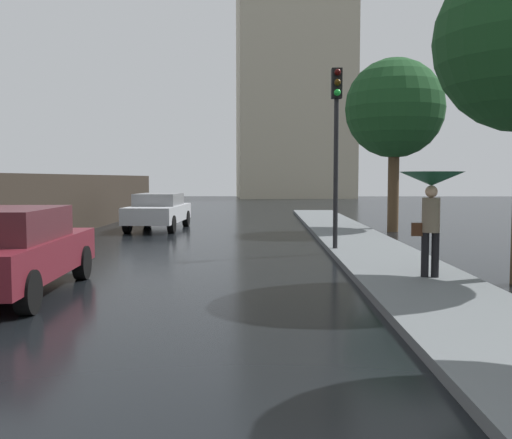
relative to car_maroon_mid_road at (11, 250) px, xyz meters
name	(u,v)px	position (x,y,z in m)	size (l,w,h in m)	color
car_maroon_mid_road	(11,250)	(0.00, 0.00, 0.00)	(1.90, 4.53, 1.45)	maroon
car_silver_far_ahead	(159,210)	(0.19, 12.55, -0.04)	(1.95, 4.60, 1.36)	#B2B5BA
pedestrian_with_umbrella_near	(431,190)	(7.20, 1.07, 0.96)	(1.16, 1.16, 1.92)	black
traffic_light	(336,125)	(6.02, 5.45, 2.53)	(0.26, 0.39, 4.57)	black
street_tree_far	(395,109)	(8.88, 11.74, 3.66)	(3.56, 3.56, 6.23)	#4C3823
distant_tower	(293,78)	(7.10, 50.71, 11.30)	(11.94, 12.02, 27.91)	#B2A88E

